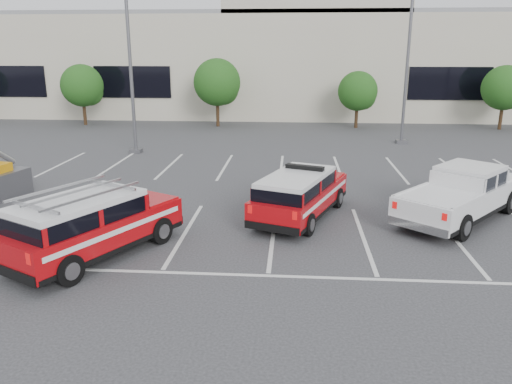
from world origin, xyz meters
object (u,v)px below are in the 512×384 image
tree_right (506,89)px  white_pickup (461,199)px  light_pole_mid (408,54)px  fire_chief_suv (300,198)px  tree_mid_right (359,92)px  tree_left (84,87)px  light_pole_left (130,54)px  ladder_suv (91,229)px  convention_building (291,58)px  tree_mid_left (218,84)px

tree_right → white_pickup: bearing=-114.1°
light_pole_mid → fire_chief_suv: 16.22m
tree_right → light_pole_mid: 10.38m
light_pole_mid → fire_chief_suv: light_pole_mid is taller
tree_mid_right → tree_left: bearing=180.0°
tree_right → light_pole_left: light_pole_left is taller
tree_right → ladder_suv: tree_right is taller
fire_chief_suv → light_pole_mid: bearing=87.4°
light_pole_left → tree_mid_right: bearing=37.5°
convention_building → tree_mid_right: size_ratio=15.04×
white_pickup → ladder_suv: ladder_suv is taller
convention_building → ladder_suv: convention_building is taller
tree_right → light_pole_left: (-23.09, -10.05, 2.41)m
tree_mid_left → fire_chief_suv: size_ratio=0.94×
light_pole_left → fire_chief_suv: (8.81, -10.30, -4.49)m
tree_mid_left → fire_chief_suv: (5.72, -20.35, -2.34)m
fire_chief_suv → tree_mid_right: bearing=98.9°
light_pole_left → tree_left: bearing=124.5°
tree_right → ladder_suv: size_ratio=0.83×
tree_mid_left → light_pole_mid: (11.91, -6.05, 2.14)m
fire_chief_suv → ladder_suv: ladder_suv is taller
tree_mid_left → light_pole_mid: size_ratio=0.47×
fire_chief_suv → white_pickup: (5.30, 0.29, -0.01)m
tree_mid_right → fire_chief_suv: size_ratio=0.77×
fire_chief_suv → tree_left: bearing=148.5°
convention_building → tree_mid_left: size_ratio=12.38×
tree_mid_right → white_pickup: (1.01, -20.06, -1.81)m
tree_left → tree_mid_left: (10.00, 0.00, 0.27)m
tree_left → white_pickup: (21.01, -20.06, -2.08)m
tree_mid_right → tree_right: bearing=0.0°
fire_chief_suv → convention_building: bearing=112.0°
tree_mid_left → white_pickup: (11.01, -20.06, -2.35)m
white_pickup → ladder_suv: (-10.91, -3.96, 0.09)m
convention_building → light_pole_left: convention_building is taller
fire_chief_suv → ladder_suv: 6.71m
tree_mid_left → ladder_suv: size_ratio=0.92×
light_pole_left → tree_right: bearing=23.5°
tree_left → fire_chief_suv: 25.80m
convention_building → fire_chief_suv: 30.44m
tree_mid_left → white_pickup: size_ratio=0.88×
tree_left → tree_right: bearing=0.0°
white_pickup → ladder_suv: bearing=-118.8°
tree_left → fire_chief_suv: (15.72, -20.35, -2.07)m
tree_mid_left → white_pickup: 23.00m
convention_building → light_pole_left: (-8.18, -19.86, 0.47)m
tree_left → fire_chief_suv: size_ratio=0.85×
tree_mid_right → light_pole_left: light_pole_left is taller
light_pole_mid → tree_mid_right: bearing=107.5°
convention_building → tree_mid_left: 11.19m
white_pickup → tree_mid_left: bearing=160.0°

